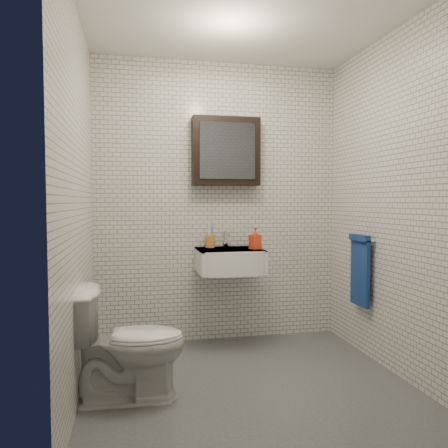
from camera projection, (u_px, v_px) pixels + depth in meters
The scene contains 9 objects.
ground at pixel (246, 382), 3.03m from camera, with size 2.20×2.00×0.01m, color #47494E.
room_shell at pixel (247, 171), 2.95m from camera, with size 2.22×2.02×2.51m.
washbasin at pixel (231, 260), 3.72m from camera, with size 0.55×0.50×0.20m.
faucet at pixel (226, 240), 3.90m from camera, with size 0.06×0.20×0.15m.
mirror_cabinet at pixel (226, 152), 3.86m from camera, with size 0.60×0.15×0.60m.
towel_rail at pixel (360, 267), 3.55m from camera, with size 0.09×0.30×0.58m.
toothbrush_cup at pixel (210, 241), 3.87m from camera, with size 0.09×0.09×0.24m.
soap_bottle at pixel (255, 239), 3.73m from camera, with size 0.08×0.08×0.18m, color orange.
toilet at pixel (128, 343), 2.76m from camera, with size 0.41×0.71×0.73m, color white.
Camera 1 is at (-0.75, -2.88, 1.26)m, focal length 35.00 mm.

